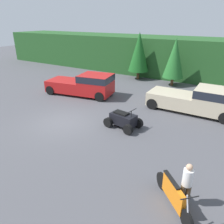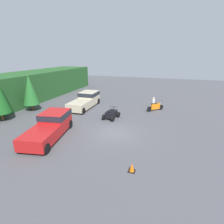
# 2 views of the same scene
# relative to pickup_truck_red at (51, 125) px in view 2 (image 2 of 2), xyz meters

# --- Properties ---
(ground_plane) EXTENTS (80.00, 80.00, 0.00)m
(ground_plane) POSITION_rel_pickup_truck_red_xyz_m (2.11, -4.95, -0.96)
(ground_plane) COLOR #4C4C51
(tree_mid_left) EXTENTS (1.94, 1.94, 4.41)m
(tree_mid_left) POSITION_rel_pickup_truck_red_xyz_m (5.29, 6.69, 1.63)
(tree_mid_left) COLOR brown
(tree_mid_left) RESTS_ON ground_plane
(pickup_truck_red) EXTENTS (5.86, 3.16, 1.82)m
(pickup_truck_red) POSITION_rel_pickup_truck_red_xyz_m (0.00, 0.00, 0.00)
(pickup_truck_red) COLOR red
(pickup_truck_red) RESTS_ON ground_plane
(pickup_truck_second) EXTENTS (5.75, 2.30, 1.82)m
(pickup_truck_second) POSITION_rel_pickup_truck_red_xyz_m (8.84, 1.05, 0.00)
(pickup_truck_second) COLOR beige
(pickup_truck_second) RESTS_ON ground_plane
(dirt_bike) EXTENTS (1.79, 1.81, 1.18)m
(dirt_bike) POSITION_rel_pickup_truck_red_xyz_m (9.88, -7.88, -0.47)
(dirt_bike) COLOR black
(dirt_bike) RESTS_ON ground_plane
(quad_atv) EXTENTS (2.18, 1.54, 1.21)m
(quad_atv) POSITION_rel_pickup_truck_red_xyz_m (5.57, -3.57, -0.48)
(quad_atv) COLOR black
(quad_atv) RESTS_ON ground_plane
(rider_person) EXTENTS (0.46, 0.46, 1.65)m
(rider_person) POSITION_rel_pickup_truck_red_xyz_m (10.19, -7.56, -0.06)
(rider_person) COLOR brown
(rider_person) RESTS_ON ground_plane
(traffic_cone) EXTENTS (0.42, 0.42, 0.55)m
(traffic_cone) POSITION_rel_pickup_truck_red_xyz_m (-2.67, -7.60, -0.71)
(traffic_cone) COLOR black
(traffic_cone) RESTS_ON ground_plane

